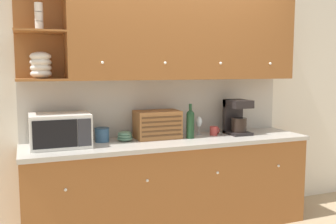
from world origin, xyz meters
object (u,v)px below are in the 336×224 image
object	(u,v)px
wine_bottle	(190,123)
wine_glass	(199,123)
bread_box	(157,124)
bowl_stack_on_counter	(125,136)
coffee_maker	(237,116)
microwave	(60,130)
storage_canister	(102,135)
mug	(214,131)

from	to	relation	value
wine_bottle	wine_glass	xyz separation A→B (m)	(0.16, 0.14, -0.02)
bread_box	wine_glass	size ratio (longest dim) A/B	2.28
bowl_stack_on_counter	wine_glass	bearing A→B (deg)	3.23
wine_glass	coffee_maker	size ratio (longest dim) A/B	0.53
microwave	bread_box	xyz separation A→B (m)	(0.93, 0.08, -0.01)
bread_box	wine_glass	bearing A→B (deg)	2.55
bread_box	wine_bottle	distance (m)	0.32
storage_canister	wine_bottle	xyz separation A→B (m)	(0.84, -0.13, 0.09)
storage_canister	coffee_maker	size ratio (longest dim) A/B	0.38
microwave	storage_canister	bearing A→B (deg)	13.63
coffee_maker	microwave	bearing A→B (deg)	-179.54
bowl_stack_on_counter	storage_canister	bearing A→B (deg)	170.36
bread_box	mug	world-z (taller)	bread_box
microwave	bowl_stack_on_counter	xyz separation A→B (m)	(0.59, 0.06, -0.10)
bowl_stack_on_counter	coffee_maker	size ratio (longest dim) A/B	0.41
microwave	storage_canister	size ratio (longest dim) A/B	3.70
wine_glass	mug	distance (m)	0.18
bowl_stack_on_counter	mug	world-z (taller)	bowl_stack_on_counter
storage_canister	mug	world-z (taller)	storage_canister
bowl_stack_on_counter	wine_glass	distance (m)	0.80
microwave	storage_canister	xyz separation A→B (m)	(0.38, 0.09, -0.08)
microwave	bowl_stack_on_counter	bearing A→B (deg)	5.52
bowl_stack_on_counter	bread_box	xyz separation A→B (m)	(0.33, 0.02, 0.09)
bread_box	mug	xyz separation A→B (m)	(0.60, -0.05, -0.09)
mug	wine_glass	bearing A→B (deg)	152.45
wine_bottle	coffee_maker	bearing A→B (deg)	5.58
wine_bottle	coffee_maker	size ratio (longest dim) A/B	0.95
bowl_stack_on_counter	wine_bottle	distance (m)	0.65
microwave	wine_glass	distance (m)	1.39
microwave	wine_bottle	size ratio (longest dim) A/B	1.49
bread_box	wine_bottle	bearing A→B (deg)	-22.07
microwave	storage_canister	distance (m)	0.40
bowl_stack_on_counter	bread_box	bearing A→B (deg)	4.18
storage_canister	coffee_maker	xyz separation A→B (m)	(1.40, -0.08, 0.12)
bowl_stack_on_counter	mug	xyz separation A→B (m)	(0.94, -0.03, 0.00)
storage_canister	mug	size ratio (longest dim) A/B	1.47
bread_box	wine_bottle	world-z (taller)	wine_bottle
storage_canister	bowl_stack_on_counter	xyz separation A→B (m)	(0.21, -0.04, -0.02)
wine_glass	coffee_maker	xyz separation A→B (m)	(0.39, -0.09, 0.06)
wine_glass	coffee_maker	bearing A→B (deg)	-12.72
bread_box	coffee_maker	bearing A→B (deg)	-4.52
coffee_maker	mug	bearing A→B (deg)	176.33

